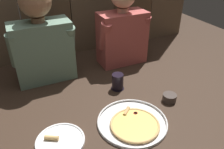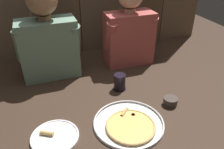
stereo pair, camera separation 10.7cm
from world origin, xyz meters
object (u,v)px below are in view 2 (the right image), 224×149
(dinner_plate, at_px, (55,137))
(dipping_bowl, at_px, (170,101))
(pizza_tray, at_px, (129,124))
(drinking_glass, at_px, (120,82))
(diner_right, at_px, (129,27))
(diner_left, at_px, (47,35))

(dinner_plate, xyz_separation_m, dipping_bowl, (0.67, 0.04, 0.02))
(pizza_tray, distance_m, drinking_glass, 0.34)
(dinner_plate, height_order, diner_right, diner_right)
(dinner_plate, distance_m, diner_right, 0.93)
(pizza_tray, distance_m, diner_right, 0.76)
(dinner_plate, relative_size, diner_right, 0.39)
(pizza_tray, bearing_deg, drinking_glass, 77.67)
(diner_left, height_order, diner_right, diner_left)
(pizza_tray, xyz_separation_m, diner_right, (0.27, 0.65, 0.27))
(pizza_tray, bearing_deg, dipping_bowl, 15.79)
(pizza_tray, relative_size, dinner_plate, 1.58)
(dipping_bowl, bearing_deg, pizza_tray, -164.21)
(pizza_tray, height_order, diner_right, diner_right)
(dinner_plate, distance_m, dipping_bowl, 0.67)
(dinner_plate, bearing_deg, drinking_glass, 33.04)
(drinking_glass, bearing_deg, dipping_bowl, -48.23)
(dipping_bowl, distance_m, diner_left, 0.87)
(dinner_plate, height_order, drinking_glass, drinking_glass)
(drinking_glass, height_order, dipping_bowl, drinking_glass)
(pizza_tray, xyz_separation_m, diner_left, (-0.31, 0.65, 0.29))
(diner_right, bearing_deg, diner_left, 179.94)
(dinner_plate, bearing_deg, dipping_bowl, 3.77)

